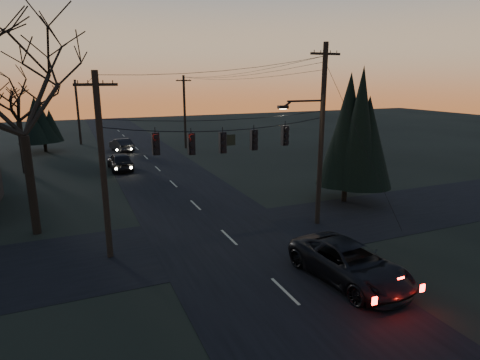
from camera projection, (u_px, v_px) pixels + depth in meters
name	position (u px, v px, depth m)	size (l,w,h in m)	color
ground_plane	(349.00, 354.00, 12.23)	(160.00, 160.00, 0.00)	black
main_road	(180.00, 190.00, 30.05)	(8.00, 120.00, 0.02)	black
cross_road	(229.00, 237.00, 21.14)	(60.00, 7.00, 0.02)	black
utility_pole_right	(317.00, 223.00, 23.24)	(5.00, 0.30, 10.00)	black
utility_pole_left	(111.00, 257.00, 18.86)	(1.80, 0.30, 8.50)	black
utility_pole_far_r	(186.00, 148.00, 48.19)	(1.80, 0.30, 8.50)	black
utility_pole_far_l	(81.00, 144.00, 50.95)	(0.30, 0.30, 8.00)	black
span_signal_assembly	(224.00, 141.00, 19.78)	(11.50, 0.44, 1.68)	black
bare_tree_left	(19.00, 93.00, 19.87)	(10.88, 10.88, 10.64)	black
evergreen_right	(348.00, 135.00, 26.27)	(4.04, 4.04, 7.87)	black
bare_tree_dist	(16.00, 100.00, 34.03)	(6.99, 6.99, 9.14)	black
evergreen_dist	(42.00, 121.00, 44.96)	(3.96, 3.96, 5.75)	black
suv_near	(350.00, 263.00, 16.46)	(2.59, 5.61, 1.56)	black
sedan_oncoming_a	(120.00, 161.00, 36.56)	(1.91, 4.76, 1.62)	black
sedan_oncoming_b	(121.00, 145.00, 45.90)	(1.55, 4.46, 1.47)	black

